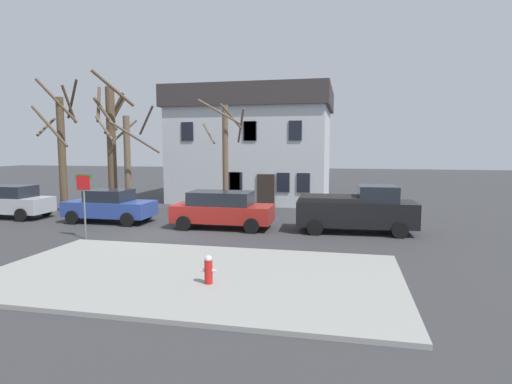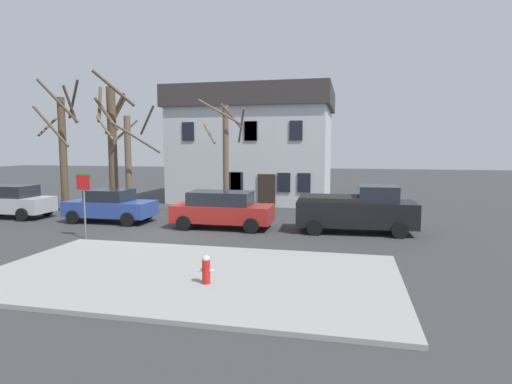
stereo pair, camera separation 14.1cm
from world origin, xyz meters
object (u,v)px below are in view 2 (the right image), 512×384
Objects in this scene: building_main at (254,144)px; tree_bare_far at (128,158)px; pickup_truck_black at (357,210)px; tree_bare_near at (63,147)px; car_silver_wagon at (10,201)px; street_sign_pole at (84,194)px; car_red_wagon at (222,209)px; car_blue_sedan at (110,206)px; tree_bare_end at (226,155)px; fire_hydrant at (206,269)px; tree_bare_mid at (112,142)px.

tree_bare_far is (-5.63, -7.74, -0.83)m from building_main.
tree_bare_far reaches higher than pickup_truck_black.
tree_bare_near reaches higher than tree_bare_far.
street_sign_pole is at bearing -27.65° from car_silver_wagon.
pickup_truck_black is 11.64m from street_sign_pole.
street_sign_pole is (7.22, -3.78, 0.97)m from car_silver_wagon.
street_sign_pole reaches higher than car_red_wagon.
car_blue_sedan is 0.84× the size of pickup_truck_black.
car_blue_sedan is (-5.05, -3.53, -2.54)m from tree_bare_end.
car_silver_wagon is at bearing 149.04° from fire_hydrant.
fire_hydrant is at bearing -41.15° from tree_bare_near.
building_main is at bearing 123.65° from pickup_truck_black.
tree_bare_mid is 9.50m from car_red_wagon.
tree_bare_far is at bearing 28.32° from car_silver_wagon.
car_red_wagon is 0.89× the size of pickup_truck_black.
car_blue_sedan is at bearing -78.57° from tree_bare_far.
building_main reaches higher than car_blue_sedan.
car_red_wagon is (6.62, -3.29, -2.26)m from tree_bare_far.
car_blue_sedan is 12.13m from pickup_truck_black.
tree_bare_mid is 1.27× the size of tree_bare_end.
pickup_truck_black is (6.12, 0.36, 0.12)m from car_red_wagon.
fire_hydrant is at bearing -75.72° from tree_bare_end.
car_red_wagon is at bearing 35.32° from street_sign_pole.
fire_hydrant is (8.10, -8.46, -0.31)m from car_blue_sedan.
pickup_truck_black is (12.13, 0.05, 0.18)m from car_blue_sedan.
tree_bare_end is 1.44× the size of car_blue_sedan.
tree_bare_near is 0.96× the size of tree_bare_mid.
building_main reaches higher than street_sign_pole.
car_silver_wagon is at bearing -138.23° from tree_bare_mid.
tree_bare_mid is 3.00× the size of street_sign_pole.
fire_hydrant is at bearing -46.26° from car_blue_sedan.
building_main reaches higher than tree_bare_end.
tree_bare_mid is at bearing 179.01° from tree_bare_end.
building_main is 12.58m from tree_bare_near.
street_sign_pole is at bearing -104.97° from building_main.
car_red_wagon is at bearing -75.86° from tree_bare_end.
tree_bare_end is 2.36× the size of street_sign_pole.
tree_bare_far is at bearing 4.17° from tree_bare_near.
tree_bare_end reaches higher than car_blue_sedan.
tree_bare_end is 8.12× the size of fire_hydrant.
building_main reaches higher than tree_bare_far.
car_red_wagon is at bearing -176.65° from pickup_truck_black.
street_sign_pole is at bearing 145.83° from fire_hydrant.
tree_bare_mid is 14.91m from pickup_truck_black.
tree_bare_near is at bearing -159.79° from tree_bare_mid.
car_blue_sedan is 0.94× the size of car_red_wagon.
building_main is 2.11× the size of pickup_truck_black.
tree_bare_mid is 1.84× the size of car_blue_sedan.
tree_bare_near is 6.15m from car_blue_sedan.
tree_bare_far is 1.18× the size of pickup_truck_black.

